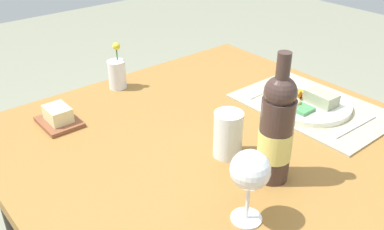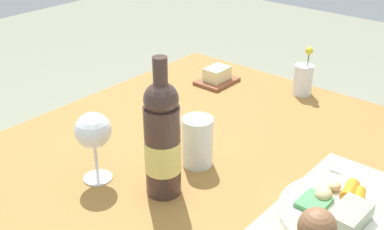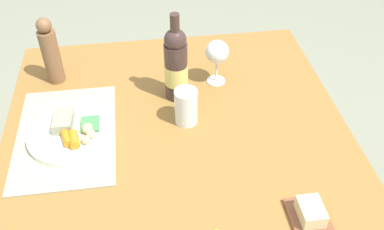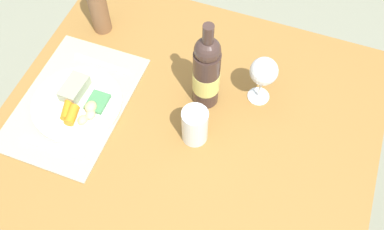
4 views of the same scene
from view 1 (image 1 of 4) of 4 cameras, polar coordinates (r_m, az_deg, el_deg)
name	(u,v)px [view 1 (image 1 of 4)]	position (r m, az deg, el deg)	size (l,w,h in m)	color
dining_table	(223,175)	(1.20, 4.22, -8.11)	(1.11, 1.08, 0.72)	olive
placemat	(312,107)	(1.35, 15.85, 1.10)	(0.45, 0.30, 0.01)	tan
dinner_plate	(307,102)	(1.34, 15.18, 1.64)	(0.27, 0.27, 0.05)	white
fork	(355,126)	(1.27, 21.05, -1.43)	(0.01, 0.19, 0.01)	silver
knife	(268,89)	(1.42, 10.22, 3.42)	(0.02, 0.19, 0.01)	silver
wine_glass	(250,172)	(0.83, 7.82, -7.58)	(0.08, 0.08, 0.17)	white
flower_vase	(117,72)	(1.43, -10.05, 5.66)	(0.06, 0.06, 0.16)	silver
water_tumbler	(228,137)	(1.06, 4.85, -2.95)	(0.07, 0.07, 0.12)	silver
butter_dish	(59,117)	(1.26, -17.51, -0.31)	(0.13, 0.10, 0.05)	brown
wine_bottle	(276,130)	(0.96, 11.26, -2.04)	(0.08, 0.08, 0.31)	#3D2B25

